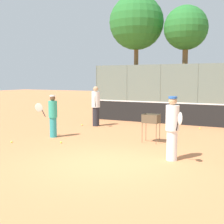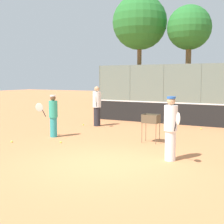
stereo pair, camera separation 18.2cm
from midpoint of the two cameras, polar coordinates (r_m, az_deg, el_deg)
ground_plane at (r=8.21m, az=-1.45°, el=-9.50°), size 80.00×80.00×0.00m
tennis_net at (r=15.18m, az=13.18°, el=-0.24°), size 9.40×0.10×1.07m
back_fence at (r=25.47m, az=19.54°, el=4.65°), size 21.81×0.08×3.37m
tree_0 at (r=29.75m, az=5.27°, el=15.95°), size 4.97×4.97×9.78m
tree_1 at (r=28.18m, az=14.11°, el=14.59°), size 3.76×3.76×8.38m
player_white_outfit at (r=14.45m, az=-2.41°, el=1.15°), size 0.54×0.88×1.85m
player_red_cap at (r=11.92m, az=-10.31°, el=-0.60°), size 0.79×0.53×1.59m
player_yellow_shirt at (r=8.52m, az=11.30°, el=-2.82°), size 0.63×0.78×1.74m
ball_cart at (r=10.80m, az=7.63°, el=-1.66°), size 0.56×0.41×0.99m
tennis_ball_0 at (r=14.15m, az=16.32°, el=-2.94°), size 0.07×0.07×0.07m
tennis_ball_1 at (r=11.36m, az=-17.41°, el=-5.19°), size 0.07×0.07×0.07m
tennis_ball_2 at (r=10.88m, az=-8.89°, el=-5.47°), size 0.07×0.07×0.07m
tennis_ball_3 at (r=14.78m, az=-4.93°, el=-2.32°), size 0.07×0.07×0.07m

